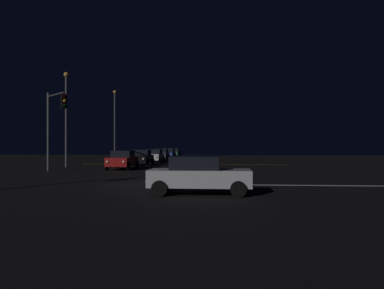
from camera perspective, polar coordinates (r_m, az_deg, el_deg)
The scene contains 14 objects.
ground at distance 20.64m, azimuth -7.22°, elevation -5.88°, with size 120.00×120.00×0.10m, color black.
stop_line_north at distance 29.68m, azimuth -3.52°, elevation -4.02°, with size 0.35×15.86×0.01m.
centre_line_ns at distance 41.17m, azimuth -1.19°, elevation -2.93°, with size 22.00×0.15×0.01m.
crosswalk_bar_east at distance 20.82m, azimuth 18.87°, elevation -5.68°, with size 15.86×0.40×0.01m.
sedan_red at distance 33.39m, azimuth -10.11°, elevation -2.21°, with size 2.02×4.33×1.57m.
sedan_black at distance 39.71m, azimuth -7.41°, elevation -1.88°, with size 2.02×4.33×1.57m.
sedan_white at distance 46.08m, azimuth -5.55°, elevation -1.64°, with size 2.02×4.33×1.57m.
sedan_gray at distance 52.19m, azimuth -4.54°, elevation -1.46°, with size 2.02×4.33×1.57m.
sedan_blue at distance 58.44m, azimuth -3.48°, elevation -1.31°, with size 2.02×4.33×1.57m.
sedan_green at distance 63.94m, azimuth -2.66°, elevation -1.21°, with size 2.02×4.33×1.57m.
sedan_silver_crossing at distance 16.21m, azimuth 1.03°, elevation -4.45°, with size 4.33×2.02×1.57m.
traffic_signal_nw at distance 31.60m, azimuth -19.44°, elevation 3.84°, with size 2.52×2.52×6.17m.
streetlamp_left_far at distance 53.05m, azimuth -11.22°, elevation 3.50°, with size 0.44×0.44×9.35m.
streetlamp_left_near at distance 37.94m, azimuth -17.90°, elevation 4.51°, with size 0.44×0.44×8.78m.
Camera 1 is at (4.26, -20.09, 2.03)m, focal length 36.53 mm.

